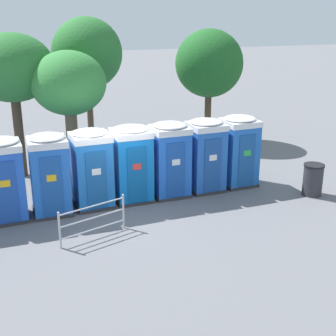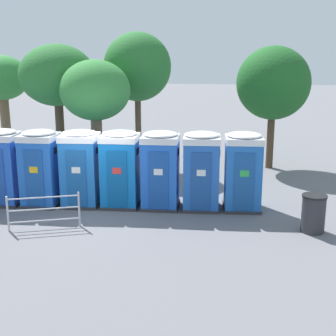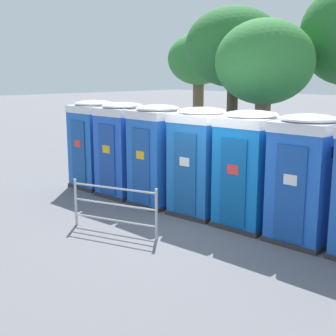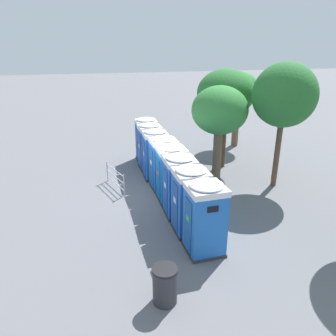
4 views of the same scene
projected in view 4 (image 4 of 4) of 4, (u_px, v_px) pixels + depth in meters
ground_plane at (159, 194)px, 15.18m from camera, size 120.00×120.00×0.00m
portapotty_0 at (146, 139)px, 18.98m from camera, size 1.20×1.22×2.54m
portapotty_1 at (150, 146)px, 17.77m from camera, size 1.23×1.26×2.54m
portapotty_2 at (155, 154)px, 16.57m from camera, size 1.17×1.21×2.54m
portapotty_3 at (163, 162)px, 15.40m from camera, size 1.28×1.27×2.54m
portapotty_4 at (171, 173)px, 14.21m from camera, size 1.25×1.23×2.54m
portapotty_5 at (180, 185)px, 13.01m from camera, size 1.22×1.22×2.54m
portapotty_6 at (190, 200)px, 11.82m from camera, size 1.23×1.24×2.54m
portapotty_7 at (205, 218)px, 10.63m from camera, size 1.25×1.26×2.54m
street_tree_0 at (284, 96)px, 14.54m from camera, size 2.85×2.85×5.82m
street_tree_2 at (226, 94)px, 17.01m from camera, size 3.01×3.01×5.32m
street_tree_3 at (220, 112)px, 15.33m from camera, size 2.65×2.65×4.73m
street_tree_4 at (238, 89)px, 20.76m from camera, size 2.45×2.45×4.85m
trash_can at (165, 285)px, 8.76m from camera, size 0.70×0.70×1.10m
event_barrier at (115, 177)px, 15.57m from camera, size 1.95×0.71×1.05m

